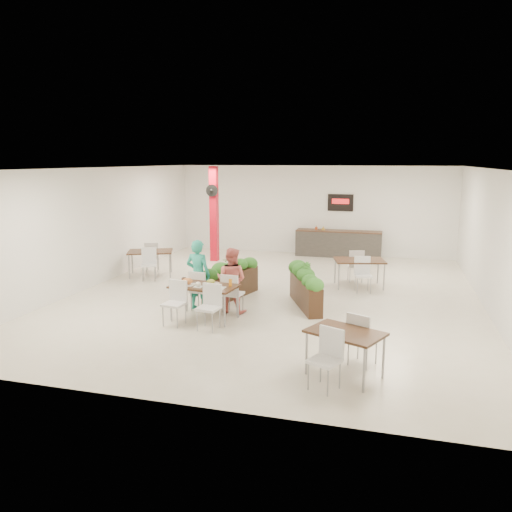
{
  "coord_description": "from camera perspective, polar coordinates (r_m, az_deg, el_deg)",
  "views": [
    {
      "loc": [
        2.83,
        -12.0,
        3.4
      ],
      "look_at": [
        -0.34,
        -0.52,
        1.1
      ],
      "focal_mm": 35.0,
      "sensor_mm": 36.0,
      "label": 1
    }
  ],
  "objects": [
    {
      "name": "side_table_b",
      "position": [
        13.78,
        11.72,
        -0.86
      ],
      "size": [
        1.48,
        1.67,
        0.92
      ],
      "rotation": [
        0.0,
        0.0,
        0.24
      ],
      "color": "black",
      "rests_on": "ground"
    },
    {
      "name": "planter_right",
      "position": [
        11.74,
        5.68,
        -3.39
      ],
      "size": [
        1.08,
        1.91,
        1.07
      ],
      "rotation": [
        0.0,
        0.0,
        1.99
      ],
      "color": "black",
      "rests_on": "ground"
    },
    {
      "name": "room_shell",
      "position": [
        12.41,
        2.15,
        4.48
      ],
      "size": [
        10.1,
        12.1,
        3.22
      ],
      "color": "white",
      "rests_on": "ground"
    },
    {
      "name": "red_column",
      "position": [
        16.93,
        -4.82,
        4.94
      ],
      "size": [
        0.4,
        0.41,
        3.2
      ],
      "color": "#B90C1E",
      "rests_on": "ground"
    },
    {
      "name": "side_table_c",
      "position": [
        8.09,
        10.15,
        -9.35
      ],
      "size": [
        1.35,
        1.65,
        0.92
      ],
      "rotation": [
        0.0,
        0.0,
        -0.42
      ],
      "color": "black",
      "rests_on": "ground"
    },
    {
      "name": "main_table",
      "position": [
        10.82,
        -5.98,
        -3.94
      ],
      "size": [
        1.48,
        1.74,
        0.92
      ],
      "rotation": [
        0.0,
        0.0,
        -0.11
      ],
      "color": "black",
      "rests_on": "ground"
    },
    {
      "name": "diner_woman",
      "position": [
        11.25,
        -2.83,
        -2.77
      ],
      "size": [
        0.78,
        0.64,
        1.48
      ],
      "primitive_type": "imported",
      "rotation": [
        0.0,
        0.0,
        3.03
      ],
      "color": "#E26C64",
      "rests_on": "ground"
    },
    {
      "name": "diner_man",
      "position": [
        11.5,
        -6.63,
        -2.14
      ],
      "size": [
        0.63,
        0.45,
        1.63
      ],
      "primitive_type": "imported",
      "rotation": [
        0.0,
        0.0,
        3.03
      ],
      "color": "teal",
      "rests_on": "ground"
    },
    {
      "name": "service_counter",
      "position": [
        17.99,
        9.39,
        1.48
      ],
      "size": [
        3.0,
        0.64,
        2.2
      ],
      "color": "#2C2A27",
      "rests_on": "ground"
    },
    {
      "name": "planter_left",
      "position": [
        12.4,
        -2.84,
        -2.48
      ],
      "size": [
        0.89,
        2.02,
        1.09
      ],
      "rotation": [
        0.0,
        0.0,
        1.28
      ],
      "color": "black",
      "rests_on": "ground"
    },
    {
      "name": "ground",
      "position": [
        12.79,
        2.09,
        -4.49
      ],
      "size": [
        12.0,
        12.0,
        0.0
      ],
      "primitive_type": "plane",
      "color": "beige",
      "rests_on": "ground"
    },
    {
      "name": "side_table_a",
      "position": [
        15.11,
        -11.98,
        0.16
      ],
      "size": [
        1.51,
        1.66,
        0.92
      ],
      "rotation": [
        0.0,
        0.0,
        0.39
      ],
      "color": "black",
      "rests_on": "ground"
    }
  ]
}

